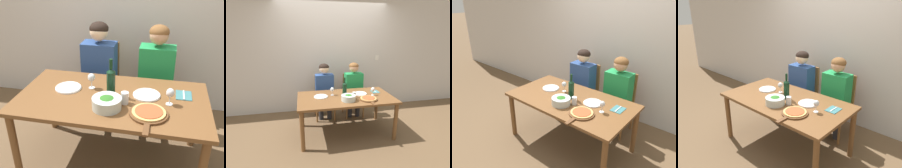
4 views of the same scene
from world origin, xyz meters
TOP-DOWN VIEW (x-y plane):
  - ground_plane at (0.00, 0.00)m, footprint 40.00×40.00m
  - back_wall at (0.00, 1.23)m, footprint 10.00×0.06m
  - dining_table at (0.00, 0.00)m, footprint 1.70×0.92m
  - chair_left at (-0.29, 0.79)m, footprint 0.42×0.42m
  - chair_right at (0.35, 0.79)m, footprint 0.42×0.42m
  - person_woman at (-0.29, 0.68)m, footprint 0.47×0.51m
  - person_man at (0.35, 0.68)m, footprint 0.47×0.51m
  - wine_bottle at (-0.01, 0.03)m, footprint 0.08×0.08m
  - broccoli_bowl at (-0.00, -0.19)m, footprint 0.25×0.25m
  - dinner_plate_left at (-0.44, 0.07)m, footprint 0.25×0.25m
  - dinner_plate_right at (0.30, 0.09)m, footprint 0.25×0.25m
  - pizza_on_board at (0.35, -0.23)m, footprint 0.31×0.45m
  - wine_glass_left at (-0.22, 0.13)m, footprint 0.07×0.07m
  - wine_glass_right at (0.51, -0.03)m, footprint 0.07×0.07m
  - water_tumbler at (0.13, -0.09)m, footprint 0.07×0.07m
  - fork_on_napkin at (0.63, 0.16)m, footprint 0.14×0.18m

SIDE VIEW (x-z plane):
  - ground_plane at x=0.00m, z-range 0.00..0.00m
  - chair_left at x=-0.29m, z-range 0.03..0.98m
  - chair_right at x=0.35m, z-range 0.03..0.98m
  - dining_table at x=0.00m, z-range 0.28..1.00m
  - fork_on_napkin at x=0.63m, z-range 0.72..0.73m
  - dinner_plate_left at x=-0.44m, z-range 0.72..0.74m
  - dinner_plate_right at x=0.30m, z-range 0.72..0.74m
  - person_woman at x=-0.29m, z-range 0.13..1.35m
  - person_man at x=0.35m, z-range 0.13..1.35m
  - pizza_on_board at x=0.35m, z-range 0.72..0.75m
  - broccoli_bowl at x=0.00m, z-range 0.72..0.82m
  - water_tumbler at x=0.13m, z-range 0.72..0.83m
  - wine_glass_left at x=-0.22m, z-range 0.75..0.90m
  - wine_glass_right at x=0.51m, z-range 0.75..0.90m
  - wine_bottle at x=-0.01m, z-range 0.69..1.03m
  - back_wall at x=0.00m, z-range 0.00..2.70m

